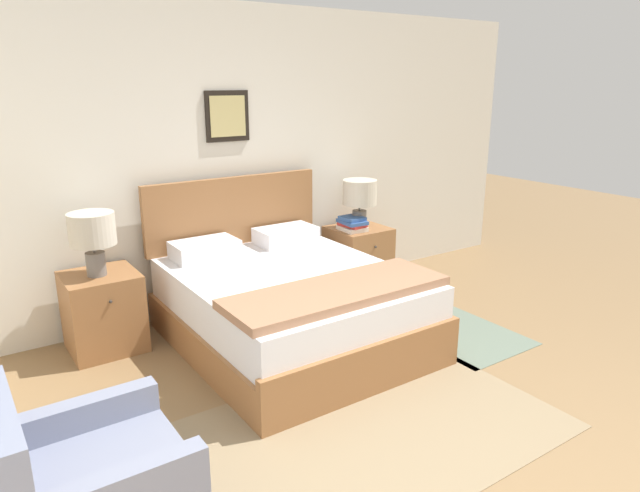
{
  "coord_description": "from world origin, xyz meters",
  "views": [
    {
      "loc": [
        -2.05,
        -1.42,
        1.98
      ],
      "look_at": [
        0.08,
        1.7,
        0.87
      ],
      "focal_mm": 32.0,
      "sensor_mm": 36.0,
      "label": 1
    }
  ],
  "objects_px": {
    "table_lamp_near_window": "(92,233)",
    "table_lamp_by_door": "(360,195)",
    "nightstand_near_window": "(103,312)",
    "nightstand_by_door": "(358,257)",
    "bed": "(290,303)"
  },
  "relations": [
    {
      "from": "bed",
      "to": "nightstand_by_door",
      "type": "bearing_deg",
      "value": 29.94
    },
    {
      "from": "bed",
      "to": "table_lamp_by_door",
      "type": "distance_m",
      "value": 1.51
    },
    {
      "from": "table_lamp_near_window",
      "to": "table_lamp_by_door",
      "type": "xyz_separation_m",
      "value": [
        2.44,
        0.0,
        0.0
      ]
    },
    {
      "from": "nightstand_by_door",
      "to": "table_lamp_near_window",
      "type": "bearing_deg",
      "value": -179.48
    },
    {
      "from": "nightstand_by_door",
      "to": "table_lamp_near_window",
      "type": "height_order",
      "value": "table_lamp_near_window"
    },
    {
      "from": "bed",
      "to": "table_lamp_near_window",
      "type": "xyz_separation_m",
      "value": [
        -1.23,
        0.68,
        0.6
      ]
    },
    {
      "from": "nightstand_near_window",
      "to": "nightstand_by_door",
      "type": "distance_m",
      "value": 2.43
    },
    {
      "from": "nightstand_near_window",
      "to": "nightstand_by_door",
      "type": "xyz_separation_m",
      "value": [
        2.43,
        0.0,
        0.0
      ]
    },
    {
      "from": "bed",
      "to": "nightstand_by_door",
      "type": "xyz_separation_m",
      "value": [
        1.22,
        0.7,
        -0.02
      ]
    },
    {
      "from": "nightstand_near_window",
      "to": "table_lamp_near_window",
      "type": "height_order",
      "value": "table_lamp_near_window"
    },
    {
      "from": "bed",
      "to": "nightstand_near_window",
      "type": "height_order",
      "value": "bed"
    },
    {
      "from": "nightstand_near_window",
      "to": "nightstand_by_door",
      "type": "height_order",
      "value": "same"
    },
    {
      "from": "table_lamp_by_door",
      "to": "bed",
      "type": "bearing_deg",
      "value": -150.62
    },
    {
      "from": "table_lamp_by_door",
      "to": "table_lamp_near_window",
      "type": "bearing_deg",
      "value": 180.0
    },
    {
      "from": "table_lamp_near_window",
      "to": "table_lamp_by_door",
      "type": "distance_m",
      "value": 2.44
    }
  ]
}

